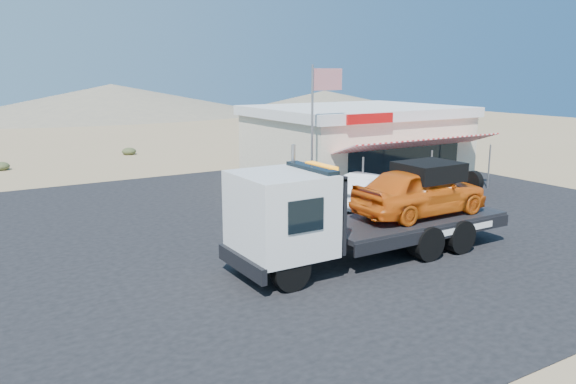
% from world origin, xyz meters
% --- Properties ---
extents(ground, '(120.00, 120.00, 0.00)m').
position_xyz_m(ground, '(0.00, 0.00, 0.00)').
color(ground, '#957E55').
rests_on(ground, ground).
extents(asphalt_lot, '(32.00, 24.00, 0.02)m').
position_xyz_m(asphalt_lot, '(2.00, 3.00, 0.01)').
color(asphalt_lot, black).
rests_on(asphalt_lot, ground).
extents(tow_truck, '(9.34, 2.77, 3.12)m').
position_xyz_m(tow_truck, '(2.52, -1.92, 1.68)').
color(tow_truck, black).
rests_on(tow_truck, asphalt_lot).
extents(white_sedan, '(4.74, 2.63, 1.48)m').
position_xyz_m(white_sedan, '(7.02, 3.26, 0.76)').
color(white_sedan, silver).
rests_on(white_sedan, asphalt_lot).
extents(jerky_store, '(10.40, 9.97, 3.90)m').
position_xyz_m(jerky_store, '(10.50, 8.97, 1.99)').
color(jerky_store, beige).
rests_on(jerky_store, asphalt_lot).
extents(flagpole, '(1.55, 0.10, 6.00)m').
position_xyz_m(flagpole, '(4.93, 4.50, 3.76)').
color(flagpole, '#99999E').
rests_on(flagpole, asphalt_lot).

